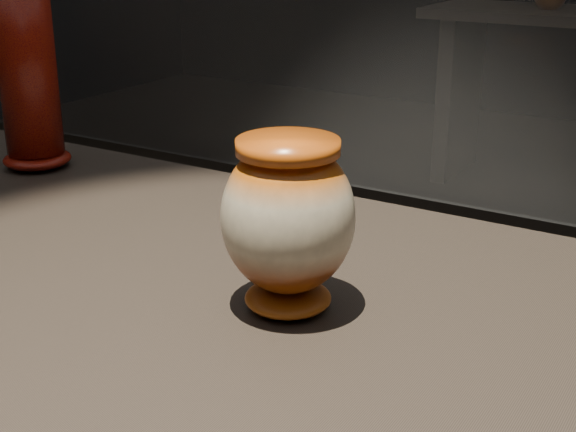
# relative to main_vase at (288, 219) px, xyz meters

# --- Properties ---
(main_vase) EXTENTS (0.18, 0.18, 0.20)m
(main_vase) POSITION_rel_main_vase_xyz_m (0.00, 0.00, 0.00)
(main_vase) COLOR #6F2B09
(main_vase) RESTS_ON display_plinth
(tall_vase) EXTENTS (0.13, 0.13, 0.37)m
(tall_vase) POSITION_rel_main_vase_xyz_m (-0.67, 0.24, 0.07)
(tall_vase) COLOR #A3230A
(tall_vase) RESTS_ON display_plinth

